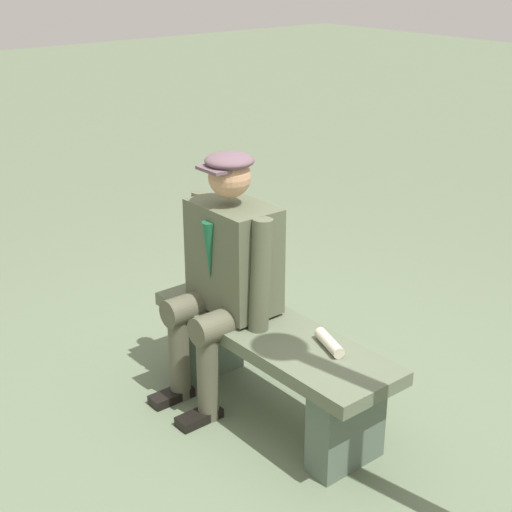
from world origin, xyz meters
The scene contains 4 objects.
ground_plane centered at (0.00, 0.00, 0.00)m, with size 30.00×30.00×0.00m, color #5D6C51.
bench centered at (0.00, 0.00, 0.33)m, with size 1.44×0.44×0.49m.
seated_man centered at (0.30, 0.05, 0.74)m, with size 0.62×0.60×1.32m.
rolled_magazine centered at (-0.32, -0.08, 0.52)m, with size 0.06×0.06×0.22m, color beige.
Camera 1 is at (-2.53, 2.17, 2.25)m, focal length 53.28 mm.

